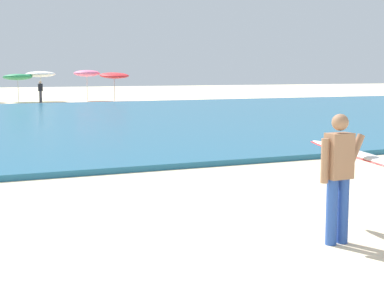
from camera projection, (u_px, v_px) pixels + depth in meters
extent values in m
plane|color=beige|center=(107.00, 257.00, 7.15)|extent=(160.00, 160.00, 0.00)
cylinder|color=#284CA3|center=(332.00, 212.00, 7.61)|extent=(0.15, 0.15, 0.88)
cylinder|color=#284CA3|center=(343.00, 211.00, 7.69)|extent=(0.15, 0.15, 0.88)
cube|color=#9E7051|center=(339.00, 156.00, 7.56)|extent=(0.35, 0.23, 0.60)
sphere|color=#9E7051|center=(340.00, 122.00, 7.50)|extent=(0.22, 0.22, 0.22)
cylinder|color=#9E7051|center=(325.00, 161.00, 7.47)|extent=(0.10, 0.10, 0.58)
cylinder|color=#9E7051|center=(354.00, 153.00, 7.69)|extent=(0.31, 0.11, 0.51)
ellipsoid|color=white|center=(368.00, 157.00, 7.77)|extent=(0.32, 2.43, 0.28)
ellipsoid|color=red|center=(368.00, 159.00, 7.78)|extent=(0.35, 2.52, 0.24)
cylinder|color=beige|center=(18.00, 90.00, 43.39)|extent=(0.05, 0.05, 1.80)
ellipsoid|color=#23844C|center=(18.00, 77.00, 43.27)|extent=(2.15, 2.18, 0.61)
cylinder|color=beige|center=(41.00, 88.00, 44.39)|extent=(0.05, 0.05, 2.00)
ellipsoid|color=white|center=(40.00, 74.00, 44.26)|extent=(2.23, 2.24, 0.49)
cylinder|color=beige|center=(87.00, 88.00, 45.23)|extent=(0.05, 0.05, 2.06)
ellipsoid|color=pink|center=(87.00, 73.00, 45.10)|extent=(2.03, 2.04, 0.54)
cylinder|color=beige|center=(114.00, 89.00, 44.85)|extent=(0.05, 0.05, 1.90)
ellipsoid|color=red|center=(114.00, 75.00, 44.72)|extent=(2.26, 2.29, 0.61)
cylinder|color=#383842|center=(41.00, 97.00, 42.66)|extent=(0.20, 0.20, 0.84)
cube|color=black|center=(40.00, 87.00, 42.58)|extent=(0.32, 0.20, 0.54)
sphere|color=tan|center=(40.00, 82.00, 42.53)|extent=(0.20, 0.20, 0.20)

